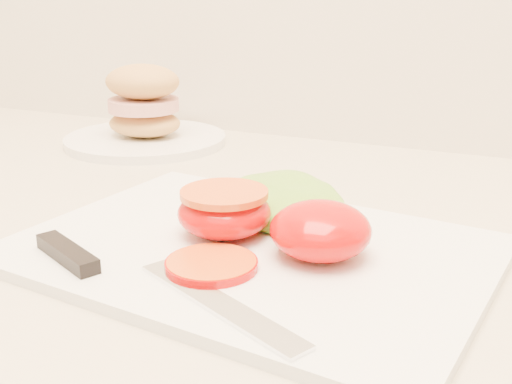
% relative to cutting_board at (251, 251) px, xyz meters
% --- Properties ---
extents(cutting_board, '(0.42, 0.33, 0.01)m').
position_rel_cutting_board_xyz_m(cutting_board, '(0.00, 0.00, 0.00)').
color(cutting_board, white).
rests_on(cutting_board, counter).
extents(tomato_half_dome, '(0.08, 0.08, 0.05)m').
position_rel_cutting_board_xyz_m(tomato_half_dome, '(0.06, 0.00, 0.03)').
color(tomato_half_dome, '#CB0A00').
rests_on(tomato_half_dome, cutting_board).
extents(tomato_half_cut, '(0.08, 0.08, 0.04)m').
position_rel_cutting_board_xyz_m(tomato_half_cut, '(-0.03, 0.01, 0.03)').
color(tomato_half_cut, '#CB0A00').
rests_on(tomato_half_cut, cutting_board).
extents(tomato_slice_0, '(0.07, 0.07, 0.01)m').
position_rel_cutting_board_xyz_m(tomato_slice_0, '(-0.01, -0.05, 0.01)').
color(tomato_slice_0, '#D76023').
rests_on(tomato_slice_0, cutting_board).
extents(lettuce_leaf_0, '(0.18, 0.18, 0.03)m').
position_rel_cutting_board_xyz_m(lettuce_leaf_0, '(-0.01, 0.08, 0.02)').
color(lettuce_leaf_0, '#8CC133').
rests_on(lettuce_leaf_0, cutting_board).
extents(knife, '(0.27, 0.09, 0.01)m').
position_rel_cutting_board_xyz_m(knife, '(-0.07, -0.09, 0.01)').
color(knife, silver).
rests_on(knife, cutting_board).
extents(sandwich_plate, '(0.23, 0.23, 0.11)m').
position_rel_cutting_board_xyz_m(sandwich_plate, '(-0.30, 0.30, 0.04)').
color(sandwich_plate, white).
rests_on(sandwich_plate, counter).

